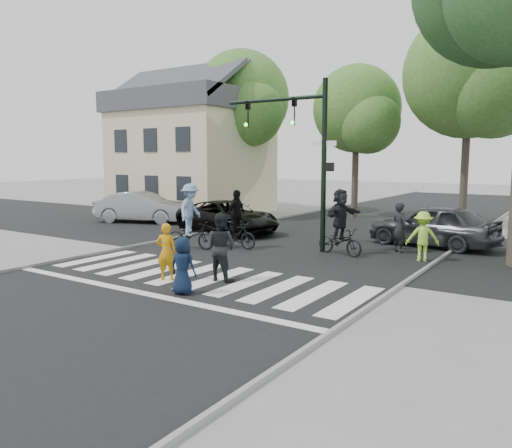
% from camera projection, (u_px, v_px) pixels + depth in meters
% --- Properties ---
extents(ground, '(120.00, 120.00, 0.00)m').
position_uv_depth(ground, '(178.00, 284.00, 13.19)').
color(ground, gray).
rests_on(ground, ground).
extents(road_stem, '(10.00, 70.00, 0.01)m').
position_uv_depth(road_stem, '(276.00, 254.00, 17.32)').
color(road_stem, black).
rests_on(road_stem, ground).
extents(road_cross, '(70.00, 10.00, 0.01)m').
position_uv_depth(road_cross, '(315.00, 242.00, 19.80)').
color(road_cross, black).
rests_on(road_cross, ground).
extents(curb_left, '(0.10, 70.00, 0.10)m').
position_uv_depth(curb_left, '(169.00, 239.00, 20.08)').
color(curb_left, gray).
rests_on(curb_left, ground).
extents(curb_right, '(0.10, 70.00, 0.10)m').
position_uv_depth(curb_right, '(424.00, 270.00, 14.55)').
color(curb_right, gray).
rests_on(curb_right, ground).
extents(crosswalk, '(10.00, 3.85, 0.01)m').
position_uv_depth(crosswalk, '(194.00, 278.00, 13.74)').
color(crosswalk, silver).
rests_on(crosswalk, ground).
extents(traffic_signal, '(4.45, 0.29, 6.00)m').
position_uv_depth(traffic_signal, '(303.00, 141.00, 17.61)').
color(traffic_signal, black).
rests_on(traffic_signal, ground).
extents(bg_tree_0, '(5.46, 5.20, 8.97)m').
position_uv_depth(bg_tree_0, '(186.00, 115.00, 33.14)').
color(bg_tree_0, brown).
rests_on(bg_tree_0, ground).
extents(bg_tree_1, '(6.09, 5.80, 9.80)m').
position_uv_depth(bg_tree_1, '(243.00, 102.00, 29.89)').
color(bg_tree_1, brown).
rests_on(bg_tree_1, ground).
extents(bg_tree_2, '(5.04, 4.80, 8.40)m').
position_uv_depth(bg_tree_2, '(360.00, 112.00, 27.13)').
color(bg_tree_2, brown).
rests_on(bg_tree_2, ground).
extents(bg_tree_3, '(6.30, 6.00, 10.20)m').
position_uv_depth(bg_tree_3, '(476.00, 77.00, 22.55)').
color(bg_tree_3, brown).
rests_on(bg_tree_3, ground).
extents(house, '(8.40, 8.10, 8.82)m').
position_uv_depth(house, '(192.00, 150.00, 30.55)').
color(house, beige).
rests_on(house, ground).
extents(pedestrian_woman, '(0.67, 0.57, 1.57)m').
position_uv_depth(pedestrian_woman, '(167.00, 252.00, 13.45)').
color(pedestrian_woman, orange).
rests_on(pedestrian_woman, ground).
extents(pedestrian_child, '(0.74, 0.53, 1.41)m').
position_uv_depth(pedestrian_child, '(183.00, 266.00, 12.07)').
color(pedestrian_child, black).
rests_on(pedestrian_child, ground).
extents(pedestrian_adult, '(0.91, 0.71, 1.85)m').
position_uv_depth(pedestrian_adult, '(221.00, 247.00, 13.43)').
color(pedestrian_adult, black).
rests_on(pedestrian_adult, ground).
extents(cyclist_left, '(1.98, 1.34, 2.39)m').
position_uv_depth(cyclist_left, '(191.00, 221.00, 18.17)').
color(cyclist_left, black).
rests_on(cyclist_left, ground).
extents(cyclist_mid, '(1.66, 1.01, 2.16)m').
position_uv_depth(cyclist_mid, '(236.00, 225.00, 18.24)').
color(cyclist_mid, black).
rests_on(cyclist_mid, ground).
extents(cyclist_right, '(1.89, 1.75, 2.27)m').
position_uv_depth(cyclist_right, '(340.00, 226.00, 17.00)').
color(cyclist_right, black).
rests_on(cyclist_right, ground).
extents(car_suv, '(5.53, 3.43, 1.43)m').
position_uv_depth(car_suv, '(227.00, 217.00, 22.16)').
color(car_suv, black).
rests_on(car_suv, ground).
extents(car_silver, '(5.12, 3.25, 1.59)m').
position_uv_depth(car_silver, '(142.00, 207.00, 25.74)').
color(car_silver, gray).
rests_on(car_silver, ground).
extents(car_grey, '(4.93, 2.60, 1.60)m').
position_uv_depth(car_grey, '(433.00, 225.00, 18.67)').
color(car_grey, '#34343A').
rests_on(car_grey, ground).
extents(bystander_hivis, '(1.19, 0.95, 1.61)m').
position_uv_depth(bystander_hivis, '(423.00, 237.00, 15.97)').
color(bystander_hivis, '#ADE43C').
rests_on(bystander_hivis, ground).
extents(bystander_dark, '(0.78, 0.71, 1.78)m').
position_uv_depth(bystander_dark, '(400.00, 228.00, 17.42)').
color(bystander_dark, black).
rests_on(bystander_dark, ground).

